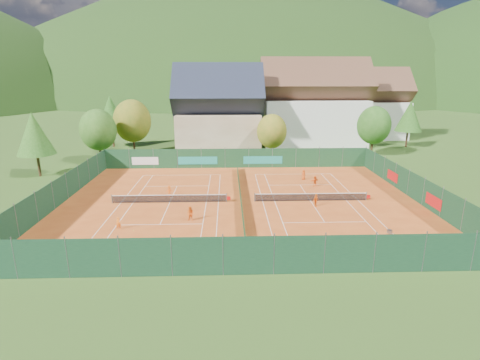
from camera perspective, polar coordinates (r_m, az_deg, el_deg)
name	(u,v)px	position (r m, az deg, el deg)	size (l,w,h in m)	color
ground	(241,202)	(42.47, 0.09, -3.36)	(600.00, 600.00, 0.00)	#2A4A17
clay_pad	(241,202)	(42.46, 0.09, -3.33)	(40.00, 32.00, 0.01)	#B54C1A
court_markings_left	(170,202)	(42.94, -10.66, -3.38)	(11.03, 23.83, 0.00)	white
court_markings_right	(311,201)	(43.47, 10.71, -3.14)	(11.03, 23.83, 0.00)	white
tennis_net_left	(171,198)	(42.76, -10.49, -2.76)	(13.30, 0.10, 1.02)	#59595B
tennis_net_right	(312,197)	(43.35, 10.94, -2.52)	(13.30, 0.10, 1.02)	#59595B
court_divider	(241,198)	(42.30, 0.09, -2.70)	(0.03, 28.80, 1.00)	#13351A
fence_north	(234,158)	(57.46, -0.93, 3.30)	(40.00, 0.10, 3.00)	#153C20
fence_south	(249,256)	(27.15, 1.32, -11.47)	(40.00, 0.04, 3.00)	#12321E
fence_west	(60,191)	(45.90, -25.73, -1.51)	(0.04, 32.00, 3.00)	#153923
fence_east	(415,187)	(47.17, 25.16, -1.02)	(0.09, 32.00, 3.00)	#13341D
chalet	(219,115)	(70.48, -3.26, 9.86)	(16.20, 12.00, 16.00)	beige
hotel_block_a	(313,108)	(78.33, 11.12, 10.75)	(21.60, 11.00, 17.25)	silver
hotel_block_b	(367,108)	(90.06, 18.81, 10.36)	(17.28, 10.00, 15.50)	silver
tree_west_front	(98,130)	(64.08, -20.82, 7.15)	(5.72, 5.72, 8.69)	#452818
tree_west_mid	(132,121)	(68.58, -16.10, 8.64)	(6.44, 6.44, 9.78)	#4D2D1B
tree_west_back	(111,113)	(77.78, -19.09, 9.68)	(5.60, 5.60, 10.00)	#4B2F1A
tree_center	(272,131)	(63.20, 4.87, 7.39)	(5.01, 5.01, 7.60)	#4D301B
tree_east_front	(374,125)	(69.47, 19.74, 7.86)	(5.72, 5.72, 8.69)	#412C17
tree_east_mid	(409,116)	(80.70, 24.42, 8.85)	(5.04, 5.04, 9.00)	#432C18
tree_west_side	(34,134)	(59.00, -28.88, 6.21)	(5.04, 5.04, 9.00)	#472F19
tree_east_back	(355,109)	(84.95, 17.18, 10.30)	(7.15, 7.15, 10.86)	#4B2F1A
mountain_backdrop	(268,149)	(280.37, 4.24, 4.79)	(820.00, 530.00, 242.00)	black
ball_hopper	(390,231)	(35.86, 21.83, -7.30)	(0.34, 0.34, 0.80)	slate
loose_ball_0	(133,230)	(36.23, -15.93, -7.40)	(0.07, 0.07, 0.07)	#CCD833
loose_ball_1	(323,248)	(32.31, 12.54, -10.08)	(0.07, 0.07, 0.07)	#CCD833
loose_ball_2	(269,191)	(46.17, 4.52, -1.75)	(0.07, 0.07, 0.07)	#CCD833
player_left_near	(119,223)	(36.70, -18.02, -6.31)	(0.44, 0.29, 1.20)	orange
player_left_mid	(191,214)	(37.13, -7.55, -5.12)	(0.74, 0.57, 1.51)	orange
player_left_far	(169,191)	(45.03, -10.73, -1.63)	(0.83, 0.48, 1.28)	orange
player_right_near	(316,200)	(41.54, 11.46, -3.05)	(0.85, 0.35, 1.45)	orange
player_right_far_a	(304,175)	(51.84, 9.66, 0.80)	(0.68, 0.44, 1.38)	#CC4D12
player_right_far_b	(315,181)	(49.03, 11.34, -0.15)	(1.29, 0.41, 1.40)	#E95B14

